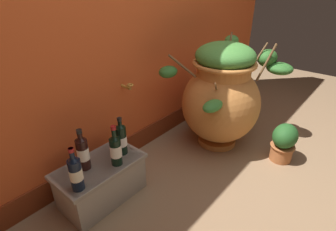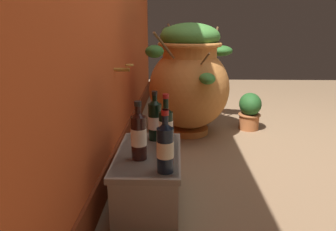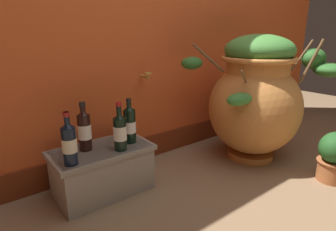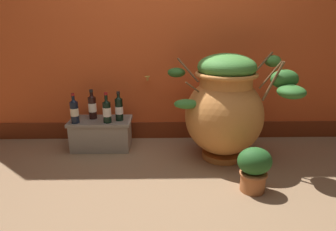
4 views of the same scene
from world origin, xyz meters
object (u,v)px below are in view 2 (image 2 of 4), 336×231
wine_bottle_middle (155,119)px  wine_bottle_back (139,134)px  wine_bottle_left (165,146)px  terracotta_urn (190,78)px  wine_bottle_right (166,125)px  potted_shrub (249,110)px

wine_bottle_middle → wine_bottle_back: bearing=167.6°
wine_bottle_left → wine_bottle_middle: (0.42, 0.08, 0.00)m
terracotta_urn → wine_bottle_right: size_ratio=3.56×
wine_bottle_left → wine_bottle_middle: bearing=10.4°
wine_bottle_right → wine_bottle_back: bearing=142.5°
wine_bottle_right → potted_shrub: bearing=-31.4°
wine_bottle_middle → wine_bottle_right: bearing=-147.7°
terracotta_urn → potted_shrub: (0.11, -0.58, -0.32)m
terracotta_urn → wine_bottle_back: (-1.28, 0.30, -0.07)m
wine_bottle_right → wine_bottle_back: same height
wine_bottle_middle → wine_bottle_back: (-0.28, 0.06, 0.00)m
wine_bottle_back → terracotta_urn: bearing=-13.2°
wine_bottle_left → wine_bottle_right: (0.31, 0.01, -0.00)m
wine_bottle_back → wine_bottle_middle: bearing=-12.4°
terracotta_urn → potted_shrub: 0.67m
wine_bottle_left → wine_bottle_back: size_ratio=0.99×
wine_bottle_right → potted_shrub: 1.45m
wine_bottle_middle → potted_shrub: bearing=-36.2°
wine_bottle_left → wine_bottle_middle: size_ratio=1.01×
wine_bottle_right → wine_bottle_middle: bearing=32.3°
terracotta_urn → wine_bottle_left: size_ratio=3.60×
potted_shrub → terracotta_urn: bearing=101.1°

